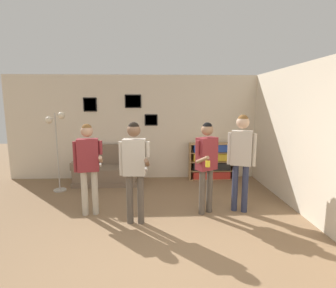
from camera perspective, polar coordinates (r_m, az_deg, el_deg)
ground_plane at (r=3.56m, az=-3.09°, el=-25.35°), size 20.00×20.00×0.00m
wall_back at (r=6.91m, az=-2.79°, el=3.64°), size 7.66×0.08×2.70m
wall_right at (r=5.58m, az=25.60°, el=1.41°), size 0.06×6.31×2.70m
couch at (r=6.81m, az=-13.15°, el=-5.67°), size 1.55×0.80×0.93m
bookshelf at (r=6.97m, az=9.42°, el=-3.73°), size 1.17×0.30×0.96m
floor_lamp at (r=6.33m, az=-23.11°, el=1.40°), size 0.44×0.28×1.80m
person_player_foreground_left at (r=4.80m, az=-16.98°, el=-3.35°), size 0.54×0.43×1.65m
person_player_foreground_center at (r=4.29m, az=-7.31°, el=-3.95°), size 0.50×0.47×1.70m
person_watcher_holding_cup at (r=4.71m, az=8.42°, el=-3.13°), size 0.44×0.56×1.66m
person_spectator_near_bookshelf at (r=4.90m, az=15.70°, el=-1.74°), size 0.47×0.33×1.79m
bottle_on_floor at (r=6.33m, az=-17.84°, el=-9.03°), size 0.07×0.07×0.23m
drinking_cup at (r=6.82m, az=7.14°, el=0.59°), size 0.08×0.08×0.10m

